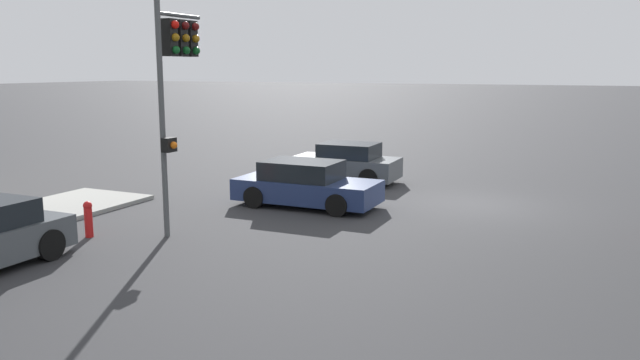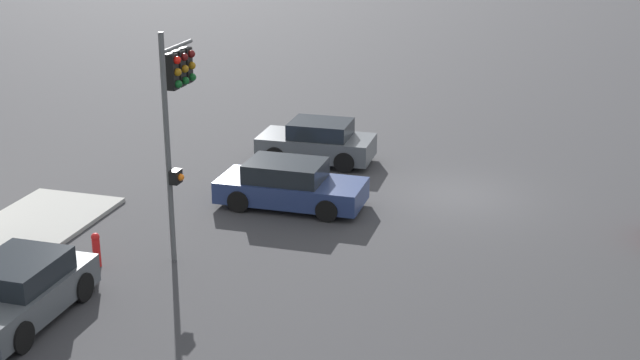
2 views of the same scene
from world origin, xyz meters
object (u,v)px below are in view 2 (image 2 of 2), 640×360
crossing_car_1 (317,142)px  traffic_signal (176,95)px  crossing_car_3 (290,185)px  fire_hydrant (96,249)px  parked_car_0 (18,291)px

crossing_car_1 → traffic_signal: bearing=80.7°
traffic_signal → crossing_car_3: 5.68m
traffic_signal → fire_hydrant: bearing=-140.5°
crossing_car_3 → traffic_signal: bearing=-111.8°
parked_car_0 → fire_hydrant: 3.01m
crossing_car_1 → crossing_car_3: size_ratio=0.90×
crossing_car_1 → crossing_car_3: 4.35m
fire_hydrant → parked_car_0: bearing=85.5°
traffic_signal → fire_hydrant: (1.79, 1.43, -3.81)m
crossing_car_1 → crossing_car_3: crossing_car_1 is taller
crossing_car_3 → parked_car_0: 9.23m
traffic_signal → parked_car_0: (2.02, 4.43, -3.61)m
crossing_car_1 → parked_car_0: size_ratio=1.00×
traffic_signal → parked_car_0: traffic_signal is taller
parked_car_0 → crossing_car_1: bearing=166.0°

